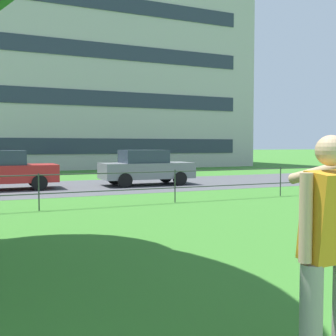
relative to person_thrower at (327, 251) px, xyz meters
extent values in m
cube|color=#4C4C51|center=(1.10, 15.15, -0.97)|extent=(80.00, 6.61, 0.01)
cylinder|color=#333833|center=(-0.90, 9.25, -0.48)|extent=(0.04, 0.04, 1.00)
cylinder|color=#333833|center=(3.09, 9.25, -0.48)|extent=(0.04, 0.04, 1.00)
cylinder|color=#333833|center=(7.08, 9.25, -0.48)|extent=(0.04, 0.04, 1.00)
cylinder|color=#333833|center=(1.10, 9.25, -0.53)|extent=(35.88, 0.03, 0.03)
cylinder|color=#333833|center=(1.10, 9.25, -0.03)|extent=(35.88, 0.03, 0.03)
cylinder|color=gray|center=(-0.16, -0.02, -0.52)|extent=(0.16, 0.16, 0.91)
cube|color=orange|center=(0.00, -0.01, 0.25)|extent=(0.37, 0.30, 0.66)
sphere|color=tan|center=(0.00, -0.01, 0.72)|extent=(0.22, 0.22, 0.22)
cylinder|color=tan|center=(0.19, 0.29, 0.54)|extent=(0.11, 0.63, 0.24)
cylinder|color=tan|center=(-0.22, -0.02, 0.26)|extent=(0.09, 0.09, 0.62)
cube|color=red|center=(-1.50, 15.20, -0.34)|extent=(4.01, 1.71, 0.68)
cylinder|color=black|center=(-0.26, 16.00, -0.68)|extent=(0.60, 0.20, 0.60)
cylinder|color=black|center=(-0.26, 14.38, -0.68)|extent=(0.60, 0.20, 0.60)
cube|color=slate|center=(4.34, 14.90, -0.34)|extent=(4.03, 1.77, 0.68)
cube|color=#2D3847|center=(4.19, 14.91, 0.28)|extent=(1.93, 1.55, 0.56)
cylinder|color=black|center=(5.59, 15.69, -0.68)|extent=(0.60, 0.21, 0.60)
cylinder|color=black|center=(5.56, 14.07, -0.68)|extent=(0.60, 0.21, 0.60)
cylinder|color=black|center=(3.11, 15.73, -0.68)|extent=(0.60, 0.21, 0.60)
cylinder|color=black|center=(3.09, 14.12, -0.68)|extent=(0.60, 0.21, 0.60)
cube|color=#B7B2AD|center=(5.74, 33.05, 7.47)|extent=(25.76, 11.98, 16.91)
cube|color=#283342|center=(5.74, 27.03, 0.71)|extent=(21.64, 0.06, 1.10)
cube|color=#283342|center=(5.74, 27.03, 4.09)|extent=(21.64, 0.06, 1.10)
cube|color=#283342|center=(5.74, 27.03, 7.47)|extent=(21.64, 0.06, 1.10)
cube|color=#283342|center=(5.74, 27.03, 10.86)|extent=(21.64, 0.06, 1.10)
camera|label=1|loc=(-2.24, -2.24, 0.76)|focal=44.77mm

